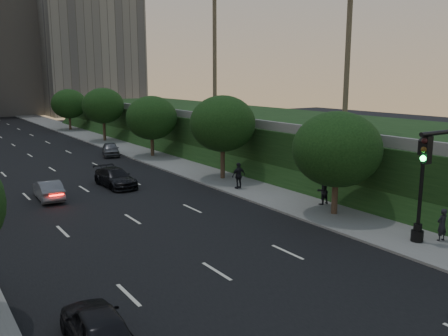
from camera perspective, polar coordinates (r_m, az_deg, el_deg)
ground at (r=17.14m, az=8.68°, el=-17.78°), size 160.00×160.00×0.00m
road_surface at (r=43.02m, az=-19.32°, el=-0.58°), size 16.00×140.00×0.02m
sidewalk_right at (r=46.54m, az=-7.05°, el=0.89°), size 4.50×140.00×0.15m
embankment at (r=50.98m, az=5.83°, el=3.99°), size 18.00×90.00×4.00m
parapet_wall at (r=45.81m, az=-2.39°, el=6.20°), size 0.35×90.00×0.70m
office_block_right at (r=112.74m, az=-16.59°, el=15.60°), size 20.00×22.00×36.00m
tree_right_a at (r=28.31m, az=13.43°, el=2.21°), size 5.20×5.20×6.24m
tree_right_b at (r=37.37m, az=-0.16°, el=5.36°), size 5.20×5.20×6.74m
tree_right_c at (r=48.72m, az=-8.71°, el=5.98°), size 5.20×5.20×6.24m
tree_right_d at (r=61.62m, az=-14.33°, el=7.27°), size 5.20×5.20×6.74m
tree_right_e at (r=75.92m, az=-18.16°, el=7.34°), size 5.20×5.20×6.24m
street_lamp at (r=24.98m, az=22.57°, el=-2.75°), size 0.64×0.64×5.62m
sedan_near_left at (r=15.73m, az=-14.99°, el=-17.95°), size 1.92×4.22×1.40m
sedan_mid_left at (r=34.02m, az=-20.38°, el=-2.48°), size 1.62×4.14×1.34m
sedan_near_right at (r=36.50m, az=-12.95°, el=-1.14°), size 2.12×4.85×1.39m
sedan_far_right at (r=50.71m, az=-13.49°, el=2.21°), size 2.77×4.38×1.39m
pedestrian_a at (r=25.97m, az=24.75°, el=-6.22°), size 0.64×0.46×1.64m
pedestrian_b at (r=30.79m, az=11.74°, el=-2.67°), size 0.87×0.68×1.79m
pedestrian_c at (r=34.32m, az=1.78°, el=-0.92°), size 1.13×0.49×1.92m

